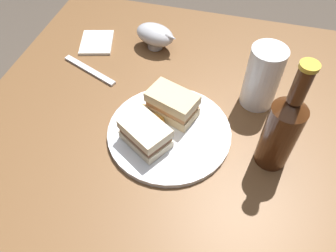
{
  "coord_description": "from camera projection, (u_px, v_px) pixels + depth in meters",
  "views": [
    {
      "loc": [
        -0.44,
        -0.12,
        1.36
      ],
      "look_at": [
        -0.0,
        0.0,
        0.8
      ],
      "focal_mm": 35.02,
      "sensor_mm": 36.0,
      "label": 1
    }
  ],
  "objects": [
    {
      "name": "sandwich_half_left",
      "position": [
        172.0,
        104.0,
        0.75
      ],
      "size": [
        0.1,
        0.13,
        0.06
      ],
      "color": "#CCB284",
      "rests_on": "plate"
    },
    {
      "name": "sandwich_half_right",
      "position": [
        145.0,
        134.0,
        0.7
      ],
      "size": [
        0.11,
        0.12,
        0.06
      ],
      "color": "beige",
      "rests_on": "plate"
    },
    {
      "name": "potato_wedge_back",
      "position": [
        133.0,
        134.0,
        0.72
      ],
      "size": [
        0.05,
        0.03,
        0.02
      ],
      "primitive_type": "cube",
      "rotation": [
        0.0,
        0.0,
        3.44
      ],
      "color": "gold",
      "rests_on": "plate"
    },
    {
      "name": "gravy_boat",
      "position": [
        155.0,
        35.0,
        0.92
      ],
      "size": [
        0.1,
        0.14,
        0.07
      ],
      "color": "#B7B7BC",
      "rests_on": "dining_table"
    },
    {
      "name": "potato_wedge_left_edge",
      "position": [
        143.0,
        115.0,
        0.76
      ],
      "size": [
        0.05,
        0.02,
        0.02
      ],
      "primitive_type": "cube",
      "rotation": [
        0.0,
        0.0,
        0.16
      ],
      "color": "#AD702D",
      "rests_on": "plate"
    },
    {
      "name": "pint_glass",
      "position": [
        262.0,
        80.0,
        0.76
      ],
      "size": [
        0.08,
        0.08,
        0.16
      ],
      "color": "white",
      "rests_on": "dining_table"
    },
    {
      "name": "cider_bottle",
      "position": [
        282.0,
        129.0,
        0.63
      ],
      "size": [
        0.07,
        0.07,
        0.26
      ],
      "color": "#47230F",
      "rests_on": "dining_table"
    },
    {
      "name": "fork",
      "position": [
        89.0,
        70.0,
        0.88
      ],
      "size": [
        0.08,
        0.17,
        0.01
      ],
      "primitive_type": "cube",
      "rotation": [
        0.0,
        0.0,
        4.32
      ],
      "color": "silver",
      "rests_on": "dining_table"
    },
    {
      "name": "plate",
      "position": [
        167.0,
        133.0,
        0.74
      ],
      "size": [
        0.28,
        0.28,
        0.01
      ],
      "primitive_type": "cylinder",
      "color": "white",
      "rests_on": "dining_table"
    },
    {
      "name": "potato_wedge_middle",
      "position": [
        153.0,
        120.0,
        0.75
      ],
      "size": [
        0.04,
        0.05,
        0.02
      ],
      "primitive_type": "cube",
      "rotation": [
        0.0,
        0.0,
        1.11
      ],
      "color": "#AD702D",
      "rests_on": "plate"
    },
    {
      "name": "potato_wedge_front",
      "position": [
        159.0,
        118.0,
        0.75
      ],
      "size": [
        0.06,
        0.04,
        0.02
      ],
      "primitive_type": "cube",
      "rotation": [
        0.0,
        0.0,
        3.59
      ],
      "color": "gold",
      "rests_on": "plate"
    },
    {
      "name": "dining_table",
      "position": [
        169.0,
        207.0,
        1.05
      ],
      "size": [
        1.04,
        0.96,
        0.77
      ],
      "primitive_type": "cube",
      "color": "brown",
      "rests_on": "ground"
    },
    {
      "name": "napkin",
      "position": [
        97.0,
        42.0,
        0.96
      ],
      "size": [
        0.13,
        0.12,
        0.01
      ],
      "primitive_type": "cube",
      "rotation": [
        0.0,
        0.0,
        0.27
      ],
      "color": "silver",
      "rests_on": "dining_table"
    },
    {
      "name": "ground_plane",
      "position": [
        169.0,
        248.0,
        1.34
      ],
      "size": [
        6.0,
        6.0,
        0.0
      ],
      "primitive_type": "plane",
      "color": "#4C4238"
    }
  ]
}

